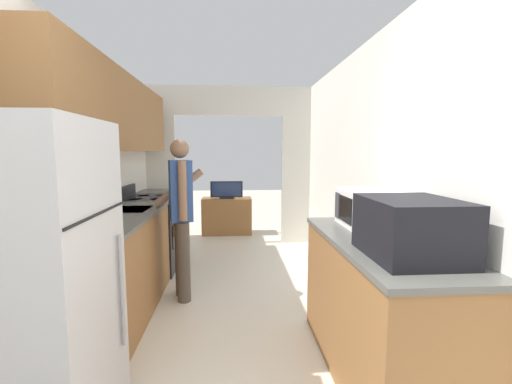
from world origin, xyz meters
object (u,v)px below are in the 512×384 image
suitcase (411,228)px  television (227,190)px  range_oven (151,233)px  refrigerator (31,287)px  tv_cabinet (227,216)px  microwave (369,208)px  person (181,215)px

suitcase → television: bearing=103.6°
range_oven → television: 2.07m
refrigerator → tv_cabinet: 4.57m
range_oven → microwave: bearing=-41.1°
range_oven → person: person is taller
range_oven → microwave: (2.06, -1.80, 0.60)m
range_oven → television: size_ratio=1.86×
refrigerator → microwave: refrigerator is taller
tv_cabinet → suitcase: bearing=-76.6°
person → tv_cabinet: (0.41, 2.75, -0.53)m
suitcase → microwave: 0.76m
refrigerator → suitcase: 1.97m
range_oven → microwave: microwave is taller
person → television: (0.41, 2.71, -0.06)m
tv_cabinet → range_oven: bearing=-116.4°
suitcase → refrigerator: bearing=-179.1°
television → person: bearing=-98.5°
refrigerator → microwave: 2.19m
refrigerator → suitcase: refrigerator is taller
refrigerator → tv_cabinet: bearing=78.7°
refrigerator → person: (0.49, 1.70, 0.04)m
television → range_oven: bearing=-116.9°
microwave → tv_cabinet: bearing=107.2°
refrigerator → television: 4.50m
tv_cabinet → television: (-0.00, -0.04, 0.48)m
range_oven → suitcase: (1.98, -2.56, 0.62)m
television → suitcase: bearing=-76.4°
suitcase → television: size_ratio=0.98×
microwave → person: bearing=149.4°
refrigerator → tv_cabinet: (0.89, 4.45, -0.50)m
person → microwave: 1.80m
suitcase → tv_cabinet: suitcase is taller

